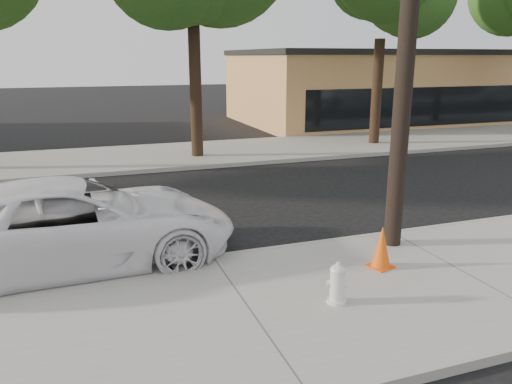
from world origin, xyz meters
The scene contains 9 objects.
ground centered at (0.00, 0.00, 0.00)m, with size 120.00×120.00×0.00m, color black.
near_sidewalk centered at (0.00, -4.30, 0.07)m, with size 90.00×4.40×0.15m, color gray.
far_sidewalk centered at (0.00, 8.50, 0.07)m, with size 90.00×5.00×0.15m, color gray.
curb_near centered at (0.00, -2.10, 0.07)m, with size 90.00×0.12×0.16m, color #9E9B93.
building_main centered at (16.00, 16.00, 2.00)m, with size 18.00×10.00×4.00m, color tan.
utility_pole centered at (3.60, -2.70, 4.70)m, with size 1.40×0.34×9.00m.
police_cruiser centered at (-2.43, -1.36, 0.83)m, with size 2.75×5.96×1.66m, color white.
fire_hydrant centered at (1.33, -4.57, 0.45)m, with size 0.34×0.30×0.63m.
traffic_cone centered at (2.73, -3.63, 0.52)m, with size 0.49×0.49×0.77m.
Camera 1 is at (-2.16, -10.73, 3.82)m, focal length 35.00 mm.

